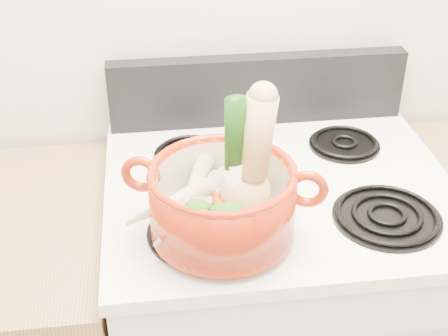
{
  "coord_description": "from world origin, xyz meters",
  "views": [
    {
      "loc": [
        -0.28,
        0.26,
        1.72
      ],
      "look_at": [
        -0.15,
        1.2,
        1.13
      ],
      "focal_mm": 50.0,
      "sensor_mm": 36.0,
      "label": 1
    }
  ],
  "objects": [
    {
      "name": "parsnip_0",
      "position": [
        -0.19,
        1.24,
        1.02
      ],
      "size": [
        0.14,
        0.2,
        0.06
      ],
      "primitive_type": "cone",
      "rotation": [
        1.66,
        0.0,
        -0.54
      ],
      "color": "#EEE4C2",
      "rests_on": "dutch_oven"
    },
    {
      "name": "parsnip_2",
      "position": [
        -0.2,
        1.26,
        1.03
      ],
      "size": [
        0.08,
        0.17,
        0.05
      ],
      "primitive_type": "cone",
      "rotation": [
        1.66,
        0.0,
        -0.29
      ],
      "color": "beige",
      "rests_on": "dutch_oven"
    },
    {
      "name": "cooktop",
      "position": [
        0.0,
        1.4,
        0.93
      ],
      "size": [
        0.78,
        0.67,
        0.03
      ],
      "primitive_type": "cube",
      "color": "white",
      "rests_on": "stove_body"
    },
    {
      "name": "pot_handle_right",
      "position": [
        -0.0,
        1.18,
        1.08
      ],
      "size": [
        0.08,
        0.04,
        0.08
      ],
      "primitive_type": "torus",
      "rotation": [
        1.57,
        0.0,
        -0.29
      ],
      "color": "#A4230A",
      "rests_on": "dutch_oven"
    },
    {
      "name": "control_backsplash",
      "position": [
        0.0,
        1.7,
        1.04
      ],
      "size": [
        0.76,
        0.05,
        0.18
      ],
      "primitive_type": "cube",
      "color": "black",
      "rests_on": "cooktop"
    },
    {
      "name": "parsnip_1",
      "position": [
        -0.22,
        1.23,
        1.02
      ],
      "size": [
        0.17,
        0.19,
        0.06
      ],
      "primitive_type": "cone",
      "rotation": [
        1.66,
        0.0,
        -0.71
      ],
      "color": "beige",
      "rests_on": "dutch_oven"
    },
    {
      "name": "ginger",
      "position": [
        -0.11,
        1.3,
        1.02
      ],
      "size": [
        0.09,
        0.08,
        0.04
      ],
      "primitive_type": "ellipsoid",
      "rotation": [
        0.0,
        0.0,
        -0.33
      ],
      "color": "tan",
      "rests_on": "dutch_oven"
    },
    {
      "name": "burner_back_left",
      "position": [
        -0.19,
        1.54,
        0.96
      ],
      "size": [
        0.17,
        0.17,
        0.02
      ],
      "primitive_type": "cylinder",
      "color": "black",
      "rests_on": "cooktop"
    },
    {
      "name": "carrot_2",
      "position": [
        -0.16,
        1.18,
        1.03
      ],
      "size": [
        0.05,
        0.19,
        0.05
      ],
      "primitive_type": "cone",
      "rotation": [
        1.66,
        0.0,
        0.07
      ],
      "color": "#D7580A",
      "rests_on": "dutch_oven"
    },
    {
      "name": "burner_back_right",
      "position": [
        0.19,
        1.54,
        0.96
      ],
      "size": [
        0.17,
        0.17,
        0.02
      ],
      "primitive_type": "cylinder",
      "color": "black",
      "rests_on": "cooktop"
    },
    {
      "name": "stove_body",
      "position": [
        0.0,
        1.4,
        0.46
      ],
      "size": [
        0.76,
        0.65,
        0.92
      ],
      "primitive_type": "cube",
      "color": "silver",
      "rests_on": "floor"
    },
    {
      "name": "parsnip_3",
      "position": [
        -0.26,
        1.23,
        1.04
      ],
      "size": [
        0.18,
        0.11,
        0.05
      ],
      "primitive_type": "cone",
      "rotation": [
        1.66,
        0.0,
        -1.17
      ],
      "color": "beige",
      "rests_on": "dutch_oven"
    },
    {
      "name": "carrot_1",
      "position": [
        -0.18,
        1.18,
        1.02
      ],
      "size": [
        0.11,
        0.17,
        0.05
      ],
      "primitive_type": "cone",
      "rotation": [
        1.66,
        0.0,
        -0.46
      ],
      "color": "#BE5309",
      "rests_on": "dutch_oven"
    },
    {
      "name": "parsnip_4",
      "position": [
        -0.2,
        1.27,
        1.05
      ],
      "size": [
        0.12,
        0.21,
        0.06
      ],
      "primitive_type": "cone",
      "rotation": [
        1.66,
        0.0,
        -0.4
      ],
      "color": "beige",
      "rests_on": "dutch_oven"
    },
    {
      "name": "burner_front_right",
      "position": [
        0.19,
        1.24,
        0.96
      ],
      "size": [
        0.22,
        0.22,
        0.02
      ],
      "primitive_type": "cylinder",
      "color": "black",
      "rests_on": "cooktop"
    },
    {
      "name": "leek",
      "position": [
        -0.13,
        1.24,
        1.13
      ],
      "size": [
        0.05,
        0.05,
        0.26
      ],
      "primitive_type": "cylinder",
      "rotation": [
        0.0,
        0.0,
        0.36
      ],
      "color": "white",
      "rests_on": "dutch_oven"
    },
    {
      "name": "dutch_oven",
      "position": [
        -0.15,
        1.22,
        1.04
      ],
      "size": [
        0.35,
        0.35,
        0.14
      ],
      "primitive_type": "cylinder",
      "rotation": [
        0.0,
        0.0,
        -0.29
      ],
      "color": "#A4230A",
      "rests_on": "burner_front_left"
    },
    {
      "name": "pot_handle_left",
      "position": [
        -0.3,
        1.27,
        1.08
      ],
      "size": [
        0.08,
        0.04,
        0.08
      ],
      "primitive_type": "torus",
      "rotation": [
        1.57,
        0.0,
        -0.29
      ],
      "color": "#A4230A",
      "rests_on": "dutch_oven"
    },
    {
      "name": "squash",
      "position": [
        -0.1,
        1.24,
        1.12
      ],
      "size": [
        0.14,
        0.12,
        0.26
      ],
      "primitive_type": null,
      "rotation": [
        0.0,
        0.11,
        0.15
      ],
      "color": "tan",
      "rests_on": "dutch_oven"
    },
    {
      "name": "burner_front_left",
      "position": [
        -0.19,
        1.24,
        0.96
      ],
      "size": [
        0.22,
        0.22,
        0.02
      ],
      "primitive_type": "cylinder",
      "color": "black",
      "rests_on": "cooktop"
    },
    {
      "name": "carrot_0",
      "position": [
        -0.19,
        1.17,
        1.01
      ],
      "size": [
        0.07,
        0.15,
        0.04
      ],
      "primitive_type": "cone",
      "rotation": [
        1.66,
        0.0,
        0.28
      ],
      "color": "#BC5009",
      "rests_on": "dutch_oven"
    }
  ]
}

